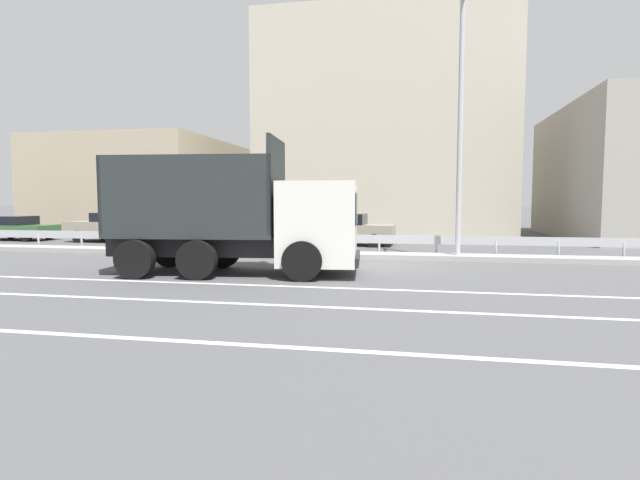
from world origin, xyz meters
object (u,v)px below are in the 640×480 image
dump_truck (266,226)px  street_lamp_1 (461,115)px  parked_car_2 (116,227)px  median_road_sign (195,221)px  parked_car_1 (17,228)px  parked_car_4 (348,229)px  parked_car_3 (236,227)px

dump_truck → street_lamp_1: street_lamp_1 is taller
parked_car_2 → median_road_sign: bearing=-121.0°
parked_car_1 → parked_car_4: parked_car_4 is taller
parked_car_1 → median_road_sign: bearing=69.5°
parked_car_1 → parked_car_3: size_ratio=0.95×
street_lamp_1 → parked_car_1: bearing=167.6°
street_lamp_1 → parked_car_3: (-9.91, 4.88, -4.14)m
parked_car_3 → parked_car_2: bearing=-92.3°
parked_car_3 → parked_car_4: bearing=91.2°
dump_truck → parked_car_1: (-16.37, 9.09, -0.69)m
street_lamp_1 → parked_car_4: street_lamp_1 is taller
parked_car_2 → parked_car_3: (6.35, 0.05, 0.03)m
parked_car_3 → parked_car_4: size_ratio=0.96×
dump_truck → median_road_sign: 6.15m
parked_car_3 → dump_truck: bearing=22.6°
median_road_sign → street_lamp_1: size_ratio=0.27×
street_lamp_1 → parked_car_3: 11.80m
parked_car_2 → dump_truck: bearing=-125.8°
median_road_sign → street_lamp_1: 10.47m
dump_truck → parked_car_4: dump_truck is taller
street_lamp_1 → median_road_sign: bearing=178.8°
dump_truck → median_road_sign: (-4.23, 4.47, -0.06)m
parked_car_3 → parked_car_4: 5.38m
median_road_sign → parked_car_1: median_road_sign is taller
parked_car_1 → parked_car_2: parked_car_2 is taller
parked_car_1 → parked_car_2: (5.69, 0.01, 0.10)m
parked_car_3 → street_lamp_1: bearing=61.1°
dump_truck → parked_car_3: 10.13m
street_lamp_1 → parked_car_2: 17.47m
parked_car_1 → parked_car_2: size_ratio=0.81×
median_road_sign → street_lamp_1: street_lamp_1 is taller
parked_car_1 → parked_car_3: bearing=90.6°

